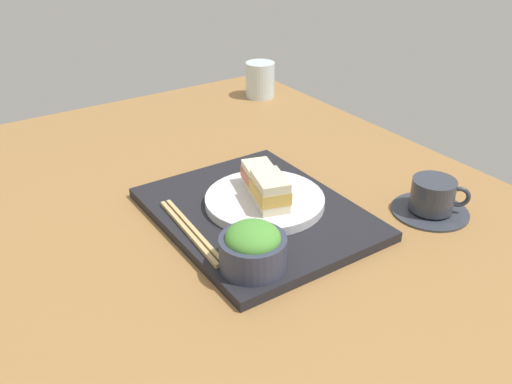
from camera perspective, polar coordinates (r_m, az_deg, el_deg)
ground_plane at (r=98.55cm, az=-1.15°, el=-3.32°), size 140.00×100.00×3.00cm
serving_tray at (r=97.02cm, az=0.05°, el=-2.23°), size 39.11×31.47×1.75cm
sandwich_plate at (r=97.62cm, az=0.91°, el=-0.88°), size 21.24×21.24×1.59cm
sandwich_near at (r=98.70cm, az=0.41°, el=1.50°), size 8.87×7.12×4.51cm
sandwich_far at (r=93.37cm, az=1.46°, el=0.10°), size 8.80×7.18×5.47cm
salad_bowl at (r=80.72cm, az=-0.33°, el=-5.74°), size 10.07×10.07×7.27cm
chopsticks_pair at (r=90.59cm, az=-6.78°, el=-4.04°), size 21.71×3.03×0.70cm
coffee_cup at (r=102.54cm, az=17.83°, el=-0.66°), size 13.74×13.74×6.51cm
drinking_glass at (r=154.50cm, az=0.42°, el=11.56°), size 7.97×7.97×9.60cm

